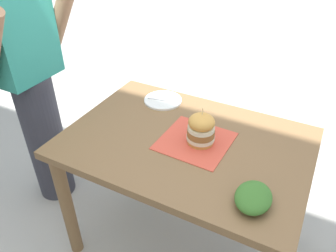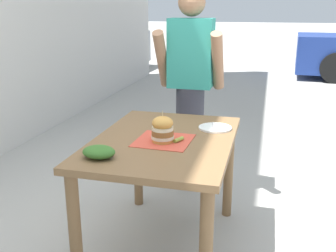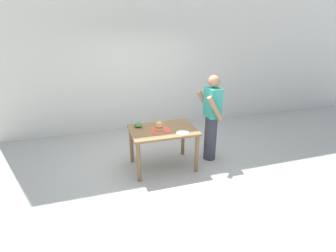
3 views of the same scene
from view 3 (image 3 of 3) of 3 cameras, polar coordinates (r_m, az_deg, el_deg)
ground_plane at (r=5.09m, az=-1.09°, el=-8.74°), size 80.00×80.00×0.00m
patio_table at (r=4.80m, az=-1.14°, el=-2.04°), size 0.84×1.19×0.77m
serving_paper at (r=4.73m, az=-1.64°, el=-0.77°), size 0.34×0.34×0.00m
sandwich at (r=4.70m, az=-1.95°, el=0.08°), size 0.14×0.14×0.19m
pickle_spear at (r=4.64m, az=-1.36°, el=-1.03°), size 0.05×0.08×0.02m
side_plate_with_forks at (r=4.59m, az=3.17°, el=-1.47°), size 0.22×0.22×0.02m
side_salad at (r=4.89m, az=-6.51°, el=0.22°), size 0.18×0.14×0.07m
diner_across_table at (r=5.09m, az=9.44°, el=1.90°), size 0.55×0.35×1.69m
parked_car_near_curb at (r=12.47m, az=26.87°, el=10.67°), size 4.26×1.96×1.60m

